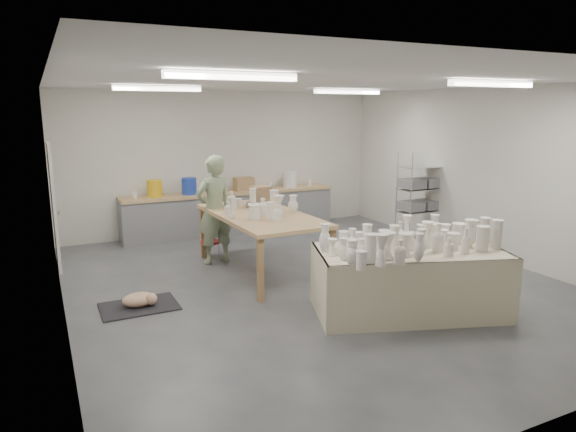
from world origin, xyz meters
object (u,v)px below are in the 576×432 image
drying_table (410,278)px  work_table (261,213)px  red_stool (211,243)px  potter (214,210)px

drying_table → work_table: bearing=130.9°
red_stool → potter: bearing=-90.0°
work_table → red_stool: 1.32m
work_table → drying_table: bearing=-70.1°
red_stool → drying_table: bearing=-66.2°
red_stool → work_table: bearing=-61.2°
work_table → potter: 0.91m
drying_table → work_table: size_ratio=1.01×
potter → red_stool: size_ratio=4.78×
potter → red_stool: (0.00, 0.27, -0.64)m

